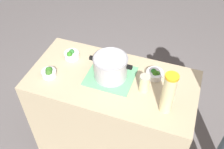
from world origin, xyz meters
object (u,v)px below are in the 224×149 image
at_px(broccoli_bowl_front, 72,55).
at_px(broccoli_bowl_center, 49,73).
at_px(lemonade_pitcher, 168,93).
at_px(mason_jar, 144,83).
at_px(broccoli_bowl_back, 155,74).
at_px(cooking_pot, 111,67).

bearing_deg(broccoli_bowl_front, broccoli_bowl_center, -104.90).
height_order(lemonade_pitcher, mason_jar, lemonade_pitcher).
relative_size(broccoli_bowl_front, broccoli_bowl_back, 0.93).
height_order(lemonade_pitcher, broccoli_bowl_back, lemonade_pitcher).
relative_size(mason_jar, broccoli_bowl_center, 1.26).
xyz_separation_m(mason_jar, broccoli_bowl_front, (-0.63, 0.14, -0.04)).
distance_m(cooking_pot, broccoli_bowl_back, 0.34).
xyz_separation_m(lemonade_pitcher, broccoli_bowl_back, (-0.13, 0.27, -0.13)).
relative_size(cooking_pot, lemonade_pitcher, 1.02).
bearing_deg(lemonade_pitcher, broccoli_bowl_front, 162.17).
xyz_separation_m(mason_jar, broccoli_bowl_center, (-0.70, -0.10, -0.03)).
xyz_separation_m(lemonade_pitcher, broccoli_bowl_front, (-0.81, 0.26, -0.13)).
height_order(mason_jar, broccoli_bowl_center, mason_jar).
relative_size(lemonade_pitcher, mason_jar, 2.31).
bearing_deg(mason_jar, broccoli_bowl_center, -171.89).
relative_size(cooking_pot, broccoli_bowl_back, 2.50).
bearing_deg(broccoli_bowl_center, broccoli_bowl_front, 75.10).
bearing_deg(lemonade_pitcher, mason_jar, 146.42).
height_order(broccoli_bowl_center, broccoli_bowl_back, broccoli_bowl_center).
distance_m(broccoli_bowl_front, broccoli_bowl_center, 0.25).
relative_size(lemonade_pitcher, broccoli_bowl_front, 2.62).
bearing_deg(broccoli_bowl_back, broccoli_bowl_center, -160.79).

